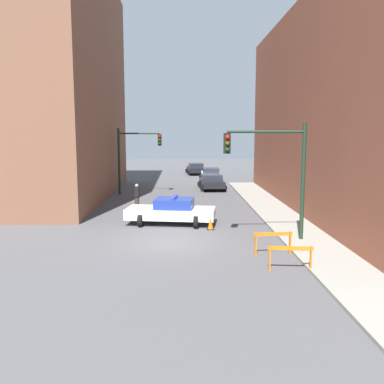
% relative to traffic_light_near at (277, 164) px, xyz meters
% --- Properties ---
extents(ground_plane, '(120.00, 120.00, 0.00)m').
position_rel_traffic_light_near_xyz_m(ground_plane, '(-4.73, -0.21, -3.53)').
color(ground_plane, '#4C4C4F').
extents(sidewalk_right, '(2.40, 44.00, 0.12)m').
position_rel_traffic_light_near_xyz_m(sidewalk_right, '(1.47, -0.21, -3.47)').
color(sidewalk_right, gray).
rests_on(sidewalk_right, ground_plane).
extents(building_corner_left, '(14.00, 20.00, 16.77)m').
position_rel_traffic_light_near_xyz_m(building_corner_left, '(-16.73, 13.79, 4.85)').
color(building_corner_left, brown).
rests_on(building_corner_left, ground_plane).
extents(traffic_light_near, '(3.64, 0.35, 5.20)m').
position_rel_traffic_light_near_xyz_m(traffic_light_near, '(0.00, 0.00, 0.00)').
color(traffic_light_near, black).
rests_on(traffic_light_near, sidewalk_right).
extents(traffic_light_far, '(3.44, 0.35, 5.20)m').
position_rel_traffic_light_near_xyz_m(traffic_light_far, '(-8.03, 14.91, -0.13)').
color(traffic_light_far, black).
rests_on(traffic_light_far, ground_plane).
extents(police_car, '(4.91, 2.78, 1.52)m').
position_rel_traffic_light_near_xyz_m(police_car, '(-4.77, 3.79, -2.81)').
color(police_car, white).
rests_on(police_car, ground_plane).
extents(parked_car_near, '(2.40, 4.37, 1.31)m').
position_rel_traffic_light_near_xyz_m(parked_car_near, '(-1.62, 17.75, -2.86)').
color(parked_car_near, black).
rests_on(parked_car_near, ground_plane).
extents(parked_car_mid, '(2.30, 4.32, 1.31)m').
position_rel_traffic_light_near_xyz_m(parked_car_mid, '(-1.27, 24.38, -2.86)').
color(parked_car_mid, silver).
rests_on(parked_car_mid, ground_plane).
extents(parked_car_far, '(2.48, 4.42, 1.31)m').
position_rel_traffic_light_near_xyz_m(parked_car_far, '(-2.55, 31.17, -2.86)').
color(parked_car_far, black).
rests_on(parked_car_far, ground_plane).
extents(pedestrian_crossing, '(0.45, 0.45, 1.66)m').
position_rel_traffic_light_near_xyz_m(pedestrian_crossing, '(-7.07, 8.15, -2.67)').
color(pedestrian_crossing, '#382D23').
rests_on(pedestrian_crossing, ground_plane).
extents(barrier_front, '(1.60, 0.30, 0.90)m').
position_rel_traffic_light_near_xyz_m(barrier_front, '(-0.38, -4.13, -2.91)').
color(barrier_front, orange).
rests_on(barrier_front, ground_plane).
extents(barrier_mid, '(1.60, 0.32, 0.90)m').
position_rel_traffic_light_near_xyz_m(barrier_mid, '(-0.54, -2.01, -2.91)').
color(barrier_mid, orange).
rests_on(barrier_mid, ground_plane).
extents(traffic_cone, '(0.36, 0.36, 0.66)m').
position_rel_traffic_light_near_xyz_m(traffic_cone, '(-2.76, 2.47, -3.21)').
color(traffic_cone, black).
rests_on(traffic_cone, ground_plane).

